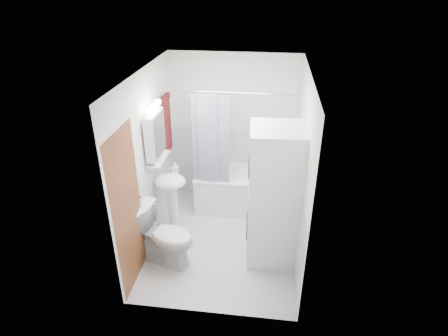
# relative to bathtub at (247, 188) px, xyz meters

# --- Properties ---
(floor) EXTENTS (2.60, 2.60, 0.00)m
(floor) POSITION_rel_bathtub_xyz_m (-0.28, -0.92, -0.34)
(floor) COLOR silver
(floor) RESTS_ON ground
(room_walls) EXTENTS (2.60, 2.60, 2.60)m
(room_walls) POSITION_rel_bathtub_xyz_m (-0.28, -0.92, 1.14)
(room_walls) COLOR white
(room_walls) RESTS_ON ground
(wainscot) EXTENTS (1.98, 2.58, 2.58)m
(wainscot) POSITION_rel_bathtub_xyz_m (-0.28, -0.63, 0.26)
(wainscot) COLOR white
(wainscot) RESTS_ON ground
(door) EXTENTS (0.05, 2.00, 2.00)m
(door) POSITION_rel_bathtub_xyz_m (-1.23, -1.47, 0.66)
(door) COLOR brown
(door) RESTS_ON ground
(bathtub) EXTENTS (1.63, 0.77, 0.62)m
(bathtub) POSITION_rel_bathtub_xyz_m (0.00, 0.00, 0.00)
(bathtub) COLOR white
(bathtub) RESTS_ON ground
(tub_spout) EXTENTS (0.04, 0.12, 0.04)m
(tub_spout) POSITION_rel_bathtub_xyz_m (0.20, 0.33, 0.60)
(tub_spout) COLOR silver
(tub_spout) RESTS_ON room_walls
(curtain_rod) EXTENTS (1.81, 0.02, 0.02)m
(curtain_rod) POSITION_rel_bathtub_xyz_m (-0.00, -0.33, 1.66)
(curtain_rod) COLOR silver
(curtain_rod) RESTS_ON room_walls
(shower_curtain) EXTENTS (0.55, 0.02, 1.45)m
(shower_curtain) POSITION_rel_bathtub_xyz_m (-0.53, -0.33, 0.91)
(shower_curtain) COLOR #151C4C
(shower_curtain) RESTS_ON curtain_rod
(sink) EXTENTS (0.44, 0.37, 1.04)m
(sink) POSITION_rel_bathtub_xyz_m (-1.03, -0.80, 0.36)
(sink) COLOR white
(sink) RESTS_ON ground
(medicine_cabinet) EXTENTS (0.13, 0.50, 0.71)m
(medicine_cabinet) POSITION_rel_bathtub_xyz_m (-1.18, -0.82, 1.22)
(medicine_cabinet) COLOR white
(medicine_cabinet) RESTS_ON room_walls
(shelf) EXTENTS (0.18, 0.54, 0.02)m
(shelf) POSITION_rel_bathtub_xyz_m (-1.17, -0.82, 0.86)
(shelf) COLOR silver
(shelf) RESTS_ON room_walls
(shower_caddy) EXTENTS (0.22, 0.06, 0.02)m
(shower_caddy) POSITION_rel_bathtub_xyz_m (0.25, 0.32, 0.81)
(shower_caddy) COLOR silver
(shower_caddy) RESTS_ON room_walls
(towel) EXTENTS (0.07, 0.37, 0.88)m
(towel) POSITION_rel_bathtub_xyz_m (-1.21, -0.17, 1.12)
(towel) COLOR #51111B
(towel) RESTS_ON room_walls
(washer_dryer) EXTENTS (0.70, 0.69, 1.85)m
(washer_dryer) POSITION_rel_bathtub_xyz_m (0.40, -1.14, 0.58)
(washer_dryer) COLOR white
(washer_dryer) RESTS_ON ground
(toilet) EXTENTS (0.91, 0.66, 0.80)m
(toilet) POSITION_rel_bathtub_xyz_m (-0.98, -1.43, 0.06)
(toilet) COLOR white
(toilet) RESTS_ON ground
(soap_pump) EXTENTS (0.08, 0.17, 0.08)m
(soap_pump) POSITION_rel_bathtub_xyz_m (-0.99, -0.67, 0.61)
(soap_pump) COLOR gray
(soap_pump) RESTS_ON sink
(shelf_bottle) EXTENTS (0.07, 0.18, 0.07)m
(shelf_bottle) POSITION_rel_bathtub_xyz_m (-1.17, -0.97, 0.91)
(shelf_bottle) COLOR gray
(shelf_bottle) RESTS_ON shelf
(shelf_cup) EXTENTS (0.10, 0.09, 0.10)m
(shelf_cup) POSITION_rel_bathtub_xyz_m (-1.17, -0.70, 0.92)
(shelf_cup) COLOR gray
(shelf_cup) RESTS_ON shelf
(shampoo_a) EXTENTS (0.13, 0.17, 0.13)m
(shampoo_a) POSITION_rel_bathtub_xyz_m (0.07, 0.32, 0.88)
(shampoo_a) COLOR gray
(shampoo_a) RESTS_ON shower_caddy
(shampoo_b) EXTENTS (0.08, 0.21, 0.08)m
(shampoo_b) POSITION_rel_bathtub_xyz_m (0.19, 0.32, 0.86)
(shampoo_b) COLOR navy
(shampoo_b) RESTS_ON shower_caddy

